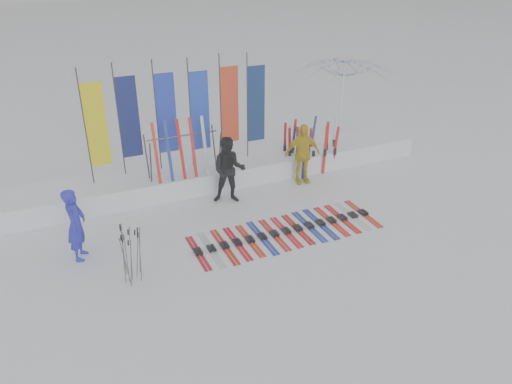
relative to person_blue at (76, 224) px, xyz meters
name	(u,v)px	position (x,y,z in m)	size (l,w,h in m)	color
ground	(276,260)	(4.10, -1.98, -0.88)	(120.00, 120.00, 0.00)	white
snow_bank	(210,173)	(4.10, 2.62, -0.58)	(14.00, 1.60, 0.60)	white
person_blue	(76,224)	(0.00, 0.00, 0.00)	(0.64, 0.42, 1.76)	#2022BC
person_black	(229,170)	(4.19, 1.22, 0.07)	(0.93, 0.72, 1.91)	black
person_yellow	(302,154)	(6.66, 1.51, 0.05)	(1.09, 0.45, 1.85)	gold
tent_canopy	(343,99)	(9.77, 4.21, 0.64)	(3.32, 3.38, 3.04)	white
ski_row	(286,231)	(4.88, -0.96, -0.85)	(4.85, 1.69, 0.07)	#AC0D19
pole_cluster	(130,255)	(0.93, -1.31, -0.27)	(0.50, 0.75, 1.25)	#595B60
feather_flags	(181,113)	(3.37, 2.81, 1.36)	(5.24, 0.31, 3.20)	#383A3F
ski_rack	(183,149)	(3.21, 2.22, 0.50)	(2.04, 0.80, 1.23)	#383A3F
upright_skis	(308,148)	(7.23, 2.19, -0.10)	(1.76, 1.02, 1.64)	red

